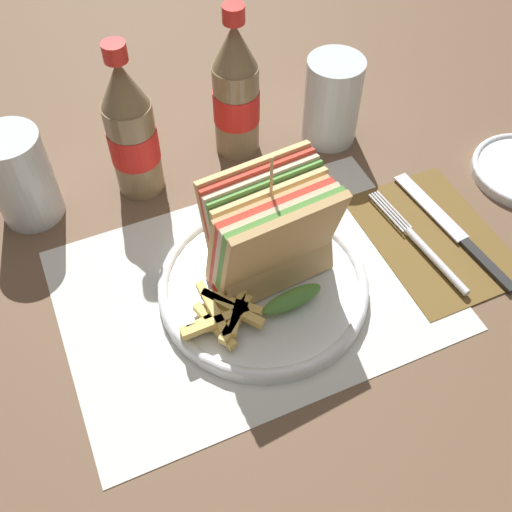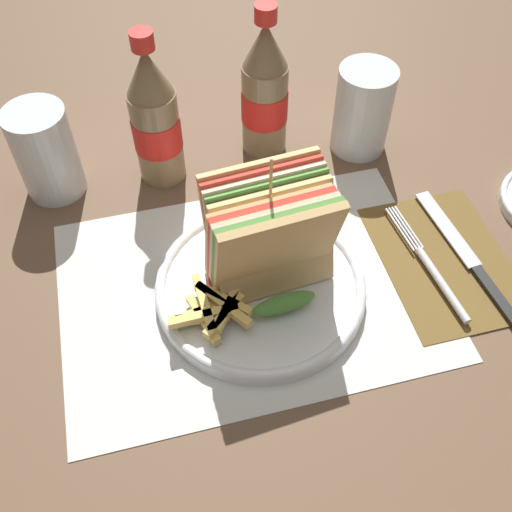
# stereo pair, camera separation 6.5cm
# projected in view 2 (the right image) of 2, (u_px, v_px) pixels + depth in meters

# --- Properties ---
(ground_plane) EXTENTS (4.00, 4.00, 0.00)m
(ground_plane) POSITION_uv_depth(u_px,v_px,m) (249.00, 285.00, 0.68)
(ground_plane) COLOR brown
(placemat) EXTENTS (0.42, 0.30, 0.00)m
(placemat) POSITION_uv_depth(u_px,v_px,m) (247.00, 289.00, 0.67)
(placemat) COLOR silver
(placemat) RESTS_ON ground_plane
(plate_main) EXTENTS (0.23, 0.23, 0.02)m
(plate_main) POSITION_uv_depth(u_px,v_px,m) (260.00, 286.00, 0.66)
(plate_main) COLOR white
(plate_main) RESTS_ON ground_plane
(club_sandwich) EXTENTS (0.14, 0.11, 0.17)m
(club_sandwich) POSITION_uv_depth(u_px,v_px,m) (270.00, 237.00, 0.61)
(club_sandwich) COLOR tan
(club_sandwich) RESTS_ON plate_main
(fries_pile) EXTENTS (0.09, 0.08, 0.02)m
(fries_pile) POSITION_uv_depth(u_px,v_px,m) (213.00, 310.00, 0.62)
(fries_pile) COLOR #E5C166
(fries_pile) RESTS_ON plate_main
(ketchup_blob) EXTENTS (0.04, 0.03, 0.01)m
(ketchup_blob) POSITION_uv_depth(u_px,v_px,m) (226.00, 280.00, 0.65)
(ketchup_blob) COLOR maroon
(ketchup_blob) RESTS_ON plate_main
(napkin) EXTENTS (0.14, 0.20, 0.00)m
(napkin) POSITION_uv_depth(u_px,v_px,m) (445.00, 260.00, 0.70)
(napkin) COLOR brown
(napkin) RESTS_ON ground_plane
(fork) EXTENTS (0.03, 0.18, 0.01)m
(fork) POSITION_uv_depth(u_px,v_px,m) (434.00, 272.00, 0.68)
(fork) COLOR silver
(fork) RESTS_ON napkin
(knife) EXTENTS (0.03, 0.21, 0.00)m
(knife) POSITION_uv_depth(u_px,v_px,m) (467.00, 255.00, 0.69)
(knife) COLOR black
(knife) RESTS_ON napkin
(coke_bottle_near) EXTENTS (0.06, 0.06, 0.20)m
(coke_bottle_near) POSITION_uv_depth(u_px,v_px,m) (155.00, 120.00, 0.72)
(coke_bottle_near) COLOR #7A6647
(coke_bottle_near) RESTS_ON ground_plane
(coke_bottle_far) EXTENTS (0.06, 0.06, 0.20)m
(coke_bottle_far) POSITION_uv_depth(u_px,v_px,m) (265.00, 93.00, 0.75)
(coke_bottle_far) COLOR #7A6647
(coke_bottle_far) RESTS_ON ground_plane
(glass_near) EXTENTS (0.07, 0.07, 0.12)m
(glass_near) POSITION_uv_depth(u_px,v_px,m) (363.00, 110.00, 0.78)
(glass_near) COLOR silver
(glass_near) RESTS_ON ground_plane
(glass_far) EXTENTS (0.07, 0.07, 0.12)m
(glass_far) POSITION_uv_depth(u_px,v_px,m) (48.00, 157.00, 0.73)
(glass_far) COLOR silver
(glass_far) RESTS_ON ground_plane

